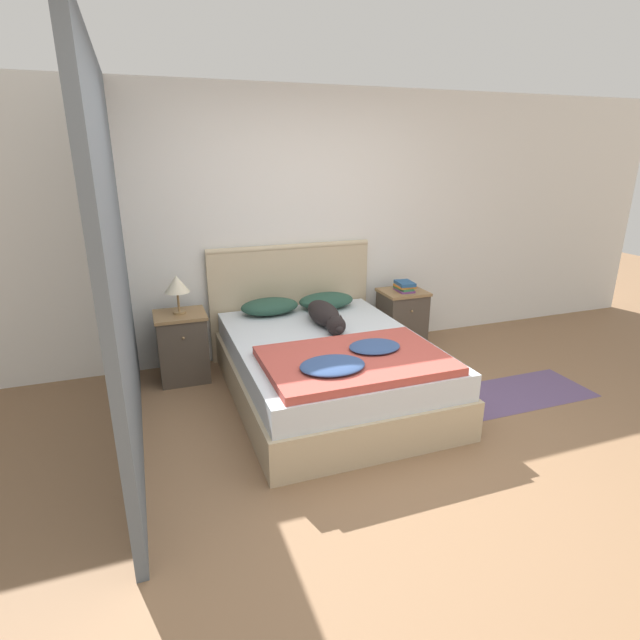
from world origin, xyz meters
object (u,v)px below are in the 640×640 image
nightstand_left (183,346)px  pillow_right (326,301)px  bed (328,369)px  pillow_left (270,306)px  dog (325,315)px  table_lamp (177,285)px  book_stack (405,286)px  nightstand_right (402,320)px

nightstand_left → pillow_right: pillow_right is taller
bed → pillow_left: size_ratio=3.78×
nightstand_left → pillow_left: size_ratio=1.14×
bed → nightstand_left: 1.35m
pillow_right → dog: size_ratio=0.72×
dog → bed: bearing=-106.2°
bed → table_lamp: (-1.11, 0.77, 0.63)m
book_stack → table_lamp: table_lamp is taller
nightstand_left → nightstand_right: bearing=0.0°
nightstand_right → pillow_left: size_ratio=1.14×
nightstand_left → table_lamp: 0.57m
book_stack → dog: bearing=-157.5°
nightstand_left → table_lamp: table_lamp is taller
pillow_right → table_lamp: table_lamp is taller
nightstand_right → pillow_right: 0.87m
table_lamp → pillow_left: bearing=2.8°
dog → pillow_left: bearing=128.7°
pillow_left → pillow_right: size_ratio=1.00×
nightstand_left → pillow_left: pillow_left is taller
nightstand_right → pillow_left: pillow_left is taller
pillow_left → nightstand_left: bearing=-177.0°
dog → nightstand_right: bearing=23.2°
dog → table_lamp: size_ratio=2.24×
table_lamp → nightstand_left: bearing=-90.0°
pillow_left → dog: dog is taller
pillow_left → pillow_right: bearing=0.0°
dog → table_lamp: 1.31m
pillow_right → table_lamp: size_ratio=1.60×
book_stack → pillow_right: bearing=176.1°
nightstand_right → nightstand_left: bearing=180.0°
nightstand_left → nightstand_right: same height
pillow_right → bed: bearing=-109.2°
book_stack → nightstand_right: bearing=108.7°
nightstand_left → pillow_left: (0.82, 0.04, 0.28)m
nightstand_left → pillow_right: (1.39, 0.04, 0.28)m
dog → book_stack: (1.01, 0.42, 0.07)m
bed → pillow_right: (0.28, 0.81, 0.34)m
bed → nightstand_left: bearing=145.2°
pillow_left → bed: bearing=-70.8°
bed → dog: bearing=73.8°
dog → nightstand_left: bearing=160.3°
nightstand_right → book_stack: 0.36m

